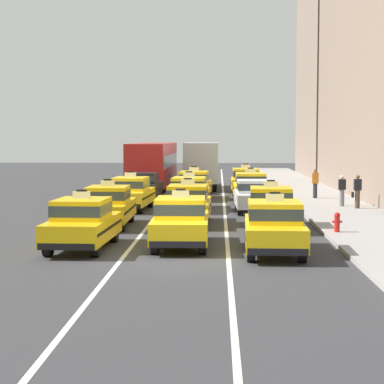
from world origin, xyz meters
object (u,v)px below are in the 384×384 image
object	(u,v)px
taxi_right_second	(271,207)
taxi_right_fourth	(250,187)
taxi_left_second	(108,205)
taxi_center_second	(188,204)
bus_left_fifth	(153,163)
taxi_center_fourth	(194,184)
sedan_right_third	(254,195)
pedestrian_far_corner	(315,183)
sedan_left_fourth	(143,185)
taxi_right_nearest	(274,226)
pedestrian_trailing	(357,192)
taxi_right_fifth	(245,180)
fire_hydrant	(337,221)
taxi_center_third	(189,193)
taxi_center_nearest	(181,221)
taxi_left_third	(131,193)
pedestrian_mid_block	(342,190)
box_truck_center_fifth	(202,164)
taxi_left_nearest	(83,222)

from	to	relation	value
taxi_right_second	taxi_right_fourth	distance (m)	11.30
taxi_left_second	taxi_center_second	xyz separation A→B (m)	(3.22, 0.84, 0.00)
bus_left_fifth	taxi_center_fourth	bearing A→B (deg)	-69.15
bus_left_fifth	taxi_center_fourth	distance (m)	9.05
taxi_right_second	sedan_right_third	bearing A→B (deg)	93.47
sedan_right_third	pedestrian_far_corner	xyz separation A→B (m)	(3.85, 6.48, 0.15)
sedan_left_fourth	taxi_right_second	world-z (taller)	taxi_right_second
bus_left_fifth	taxi_right_nearest	distance (m)	28.57
pedestrian_trailing	sedan_left_fourth	bearing A→B (deg)	151.28
bus_left_fifth	taxi_right_fifth	xyz separation A→B (m)	(6.36, -4.43, -0.94)
taxi_center_fourth	fire_hydrant	world-z (taller)	taxi_center_fourth
sedan_left_fourth	taxi_center_third	distance (m)	6.63
taxi_center_second	taxi_right_fourth	distance (m)	10.57
taxi_left_second	taxi_right_fourth	size ratio (longest dim) A/B	1.00
sedan_right_third	taxi_right_fourth	world-z (taller)	taxi_right_fourth
bus_left_fifth	taxi_right_fourth	distance (m)	12.20
taxi_center_nearest	fire_hydrant	bearing A→B (deg)	27.05
taxi_right_fourth	taxi_right_fifth	bearing A→B (deg)	90.57
taxi_left_third	taxi_right_second	world-z (taller)	same
taxi_left_third	taxi_right_fourth	size ratio (longest dim) A/B	1.01
taxi_center_nearest	taxi_right_second	world-z (taller)	same
taxi_left_third	pedestrian_far_corner	xyz separation A→B (m)	(9.94, 5.79, 0.12)
bus_left_fifth	taxi_center_fourth	size ratio (longest dim) A/B	2.42
taxi_center_nearest	pedestrian_trailing	distance (m)	14.23
bus_left_fifth	pedestrian_far_corner	world-z (taller)	bus_left_fifth
taxi_center_second	bus_left_fifth	bearing A→B (deg)	99.35
taxi_right_second	taxi_center_second	bearing A→B (deg)	160.66
taxi_right_fifth	taxi_left_second	bearing A→B (deg)	-110.24
sedan_left_fourth	taxi_center_fourth	size ratio (longest dim) A/B	0.95
taxi_right_nearest	taxi_right_second	xyz separation A→B (m)	(0.34, 6.21, 0.00)
sedan_right_third	pedestrian_trailing	xyz separation A→B (m)	(5.12, 0.64, 0.13)
pedestrian_mid_block	pedestrian_far_corner	distance (m)	4.79
taxi_center_third	taxi_right_fifth	distance (m)	10.68
taxi_right_fifth	pedestrian_trailing	distance (m)	11.60
taxi_right_fourth	taxi_center_second	bearing A→B (deg)	-106.79
box_truck_center_fifth	taxi_center_nearest	bearing A→B (deg)	-90.10
taxi_right_fourth	pedestrian_mid_block	bearing A→B (deg)	-37.16
fire_hydrant	taxi_center_second	bearing A→B (deg)	150.31
taxi_right_fourth	taxi_right_fifth	world-z (taller)	same
taxi_center_second	pedestrian_trailing	world-z (taller)	taxi_center_second
taxi_left_nearest	taxi_center_nearest	size ratio (longest dim) A/B	1.01
taxi_center_second	box_truck_center_fifth	world-z (taller)	box_truck_center_fifth
bus_left_fifth	pedestrian_trailing	world-z (taller)	bus_left_fifth
taxi_left_third	taxi_right_second	size ratio (longest dim) A/B	1.01
taxi_center_third	taxi_right_second	world-z (taller)	same
taxi_left_third	taxi_center_second	xyz separation A→B (m)	(3.10, -5.66, 0.00)
sedan_left_fourth	bus_left_fifth	distance (m)	8.74
taxi_center_third	taxi_right_fourth	world-z (taller)	same
taxi_left_third	bus_left_fifth	distance (m)	14.82
taxi_right_fourth	taxi_left_second	bearing A→B (deg)	-119.78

